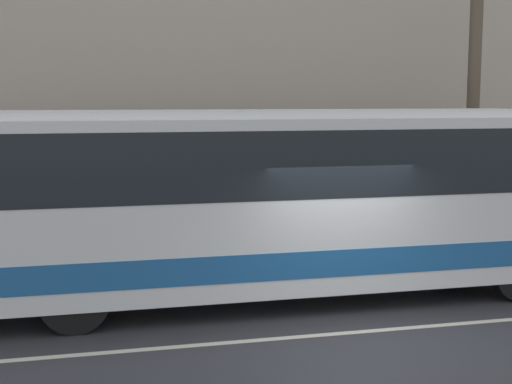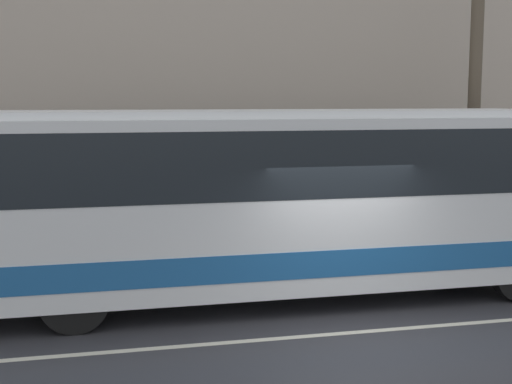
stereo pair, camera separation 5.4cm
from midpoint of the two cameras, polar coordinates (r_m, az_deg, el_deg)
The scene contains 5 objects.
ground_plane at distance 11.32m, azimuth 8.30°, elevation -11.05°, with size 60.00×60.00×0.00m, color #333338.
sidewalk at distance 16.34m, azimuth 1.18°, elevation -4.83°, with size 60.00×2.99×0.18m.
lane_stripe at distance 11.32m, azimuth 8.30°, elevation -11.03°, with size 54.00×0.14×0.01m.
transit_bus at distance 12.60m, azimuth 1.56°, elevation -0.17°, with size 11.71×2.58×3.38m.
utility_pole_near at distance 17.07m, azimuth 17.14°, elevation 7.03°, with size 0.29×0.29×6.72m.
Camera 2 is at (-3.99, -9.96, 3.60)m, focal length 50.00 mm.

